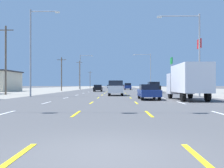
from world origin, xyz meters
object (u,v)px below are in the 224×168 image
pole_sign_right_row_1 (199,54)px  streetlight_left_row_1 (81,70)px  pole_sign_right_row_2 (171,66)px  streetlight_left_row_0 (33,47)px  suv_inner_right_farther (128,86)px  suv_center_turn_distant_a (116,86)px  streetlight_right_row_1 (149,69)px  sedan_inner_left_distant_b (109,86)px  streetlight_right_row_0 (195,48)px  box_truck_far_right_nearest (188,80)px  sedan_inner_right_near (149,92)px  suv_far_right_midfar (153,87)px  hatchback_inner_right_farthest (123,86)px  suv_center_turn_mid (116,88)px  sedan_inner_left_far (98,88)px

pole_sign_right_row_1 → streetlight_left_row_1: bearing=130.3°
pole_sign_right_row_2 → streetlight_left_row_0: 43.92m
suv_inner_right_farther → suv_center_turn_distant_a: size_ratio=1.00×
pole_sign_right_row_1 → streetlight_right_row_1: (-4.97, 28.72, -0.69)m
sedan_inner_left_distant_b → pole_sign_right_row_1: (18.02, -83.48, 6.06)m
suv_inner_right_farther → streetlight_right_row_0: 45.74m
sedan_inner_left_distant_b → pole_sign_right_row_1: bearing=-77.8°
box_truck_far_right_nearest → sedan_inner_right_near: size_ratio=1.60×
sedan_inner_left_distant_b → streetlight_right_row_1: 56.55m
streetlight_right_row_0 → streetlight_right_row_1: streetlight_right_row_1 is taller
sedan_inner_right_near → streetlight_left_row_1: size_ratio=0.44×
box_truck_far_right_nearest → streetlight_right_row_1: bearing=86.7°
box_truck_far_right_nearest → sedan_inner_left_distant_b: (-10.26, 103.72, -1.08)m
box_truck_far_right_nearest → pole_sign_right_row_2: pole_sign_right_row_2 is taller
suv_far_right_midfar → hatchback_inner_right_farthest: 75.50m
suv_center_turn_mid → sedan_inner_right_near: bearing=-71.3°
box_truck_far_right_nearest → streetlight_right_row_1: size_ratio=0.69×
suv_far_right_midfar → streetlight_left_row_1: streetlight_left_row_1 is taller
hatchback_inner_right_farthest → pole_sign_right_row_2: size_ratio=0.45×
suv_inner_right_farther → hatchback_inner_right_farthest: (-0.07, 46.33, -0.24)m
streetlight_right_row_1 → streetlight_left_row_0: bearing=-114.8°
sedan_inner_left_far → hatchback_inner_right_farthest: hatchback_inner_right_farthest is taller
hatchback_inner_right_farthest → pole_sign_right_row_1: 79.04m
suv_far_right_midfar → streetlight_right_row_0: (2.52, -16.01, 4.82)m
suv_far_right_midfar → suv_inner_right_farther: bearing=96.6°
box_truck_far_right_nearest → pole_sign_right_row_2: 44.17m
pole_sign_right_row_2 → streetlight_right_row_0: 36.72m
streetlight_left_row_1 → pole_sign_right_row_1: bearing=-49.7°
sedan_inner_left_distant_b → streetlight_left_row_1: size_ratio=0.44×
streetlight_right_row_1 → suv_inner_right_farther: bearing=153.1°
sedan_inner_left_far → suv_center_turn_distant_a: 73.35m
sedan_inner_left_far → hatchback_inner_right_farthest: bearing=83.9°
sedan_inner_right_near → suv_center_turn_distant_a: bearing=91.8°
suv_center_turn_mid → sedan_inner_left_far: size_ratio=1.09×
sedan_inner_right_near → hatchback_inner_right_farthest: 97.41m
sedan_inner_left_far → sedan_inner_right_near: bearing=-76.7°
suv_center_turn_mid → pole_sign_right_row_1: (14.44, 10.01, 5.78)m
suv_center_turn_distant_a → streetlight_left_row_0: streetlight_left_row_0 is taller
suv_center_turn_distant_a → streetlight_right_row_0: (9.45, -96.78, 4.82)m
sedan_inner_left_far → hatchback_inner_right_farthest: (7.31, 67.91, 0.03)m
sedan_inner_left_far → streetlight_left_row_1: size_ratio=0.44×
sedan_inner_right_near → streetlight_left_row_0: 15.35m
suv_center_turn_mid → suv_center_turn_distant_a: size_ratio=1.00×
sedan_inner_left_far → pole_sign_right_row_1: pole_sign_right_row_1 is taller
hatchback_inner_right_farthest → streetlight_left_row_0: size_ratio=0.37×
streetlight_right_row_0 → pole_sign_right_row_2: bearing=81.8°
suv_far_right_midfar → suv_center_turn_distant_a: (-6.93, 80.77, 0.00)m
streetlight_right_row_1 → box_truck_far_right_nearest: bearing=-93.3°
streetlight_left_row_0 → streetlight_right_row_1: size_ratio=1.01×
hatchback_inner_right_farthest → suv_inner_right_farther: bearing=-89.9°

